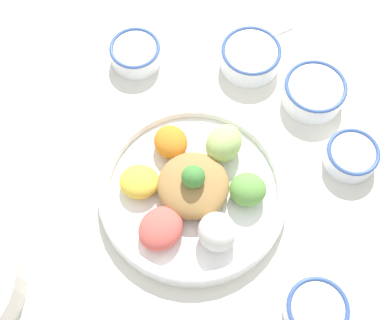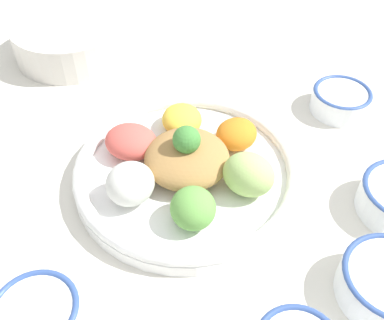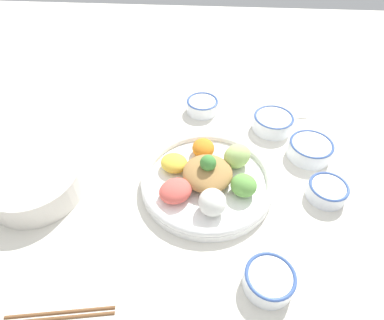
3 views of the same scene
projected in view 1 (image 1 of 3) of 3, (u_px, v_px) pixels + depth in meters
name	position (u px, v px, depth m)	size (l,w,h in m)	color
ground_plane	(183.00, 189.00, 0.95)	(2.40, 2.40, 0.00)	silver
salad_platter	(194.00, 189.00, 0.92)	(0.33, 0.33, 0.10)	white
sauce_bowl_red	(251.00, 56.00, 1.04)	(0.12, 0.12, 0.05)	white
rice_bowl_blue	(351.00, 155.00, 0.95)	(0.09, 0.09, 0.04)	white
sauce_bowl_dark	(135.00, 53.00, 1.04)	(0.10, 0.10, 0.04)	white
rice_bowl_plain	(316.00, 310.00, 0.84)	(0.10, 0.10, 0.04)	white
sauce_bowl_far	(314.00, 91.00, 1.00)	(0.12, 0.12, 0.05)	white
serving_spoon_main	(287.00, 27.00, 1.10)	(0.14, 0.05, 0.01)	beige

